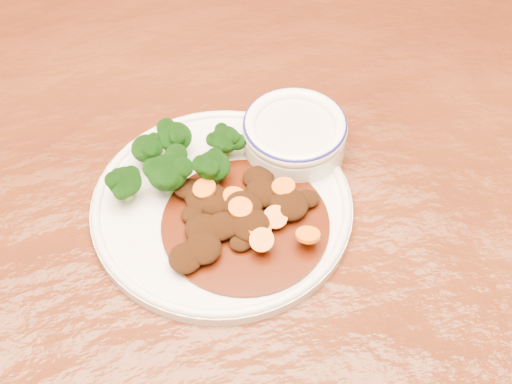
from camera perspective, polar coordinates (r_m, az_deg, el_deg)
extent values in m
cube|color=#58250F|center=(0.68, -1.99, -5.61)|extent=(1.60, 1.08, 0.04)
cylinder|color=silver|center=(0.69, -2.74, -1.21)|extent=(0.25, 0.25, 0.01)
torus|color=silver|center=(0.68, -2.76, -0.92)|extent=(0.25, 0.25, 0.01)
cylinder|color=#76A555|center=(0.72, -6.38, 3.38)|extent=(0.01, 0.01, 0.01)
ellipsoid|color=black|center=(0.71, -6.51, 4.38)|extent=(0.03, 0.03, 0.03)
cylinder|color=#76A555|center=(0.69, -3.37, 1.07)|extent=(0.01, 0.01, 0.01)
ellipsoid|color=black|center=(0.68, -3.44, 2.06)|extent=(0.03, 0.03, 0.03)
cylinder|color=#76A555|center=(0.72, -2.42, 3.30)|extent=(0.01, 0.01, 0.01)
ellipsoid|color=black|center=(0.71, -2.47, 4.24)|extent=(0.03, 0.03, 0.02)
cylinder|color=#76A555|center=(0.72, -8.56, 2.51)|extent=(0.01, 0.01, 0.01)
ellipsoid|color=black|center=(0.70, -8.72, 3.46)|extent=(0.03, 0.03, 0.02)
cylinder|color=#76A555|center=(0.69, -6.94, 0.47)|extent=(0.01, 0.01, 0.01)
ellipsoid|color=black|center=(0.68, -7.10, 1.55)|extent=(0.04, 0.04, 0.03)
cylinder|color=#76A555|center=(0.69, -10.24, -0.14)|extent=(0.01, 0.01, 0.01)
ellipsoid|color=black|center=(0.68, -10.45, 0.80)|extent=(0.03, 0.03, 0.03)
cylinder|color=#481807|center=(0.67, -0.85, -2.57)|extent=(0.16, 0.16, 0.00)
ellipsoid|color=black|center=(0.66, -0.30, -2.19)|extent=(0.03, 0.03, 0.01)
ellipsoid|color=black|center=(0.66, -1.05, -1.15)|extent=(0.04, 0.04, 0.02)
ellipsoid|color=black|center=(0.67, -4.38, -0.82)|extent=(0.03, 0.03, 0.01)
ellipsoid|color=black|center=(0.68, -3.59, -0.17)|extent=(0.03, 0.03, 0.01)
ellipsoid|color=black|center=(0.67, -5.13, -1.80)|extent=(0.02, 0.02, 0.01)
ellipsoid|color=black|center=(0.65, -0.46, -2.63)|extent=(0.04, 0.04, 0.02)
ellipsoid|color=black|center=(0.67, 2.68, -1.01)|extent=(0.04, 0.04, 0.02)
ellipsoid|color=black|center=(0.64, -5.74, -5.02)|extent=(0.02, 0.02, 0.01)
ellipsoid|color=black|center=(0.68, -4.55, -0.06)|extent=(0.03, 0.03, 0.02)
ellipsoid|color=black|center=(0.65, -2.90, -2.92)|extent=(0.03, 0.03, 0.01)
ellipsoid|color=black|center=(0.65, -2.60, -2.69)|extent=(0.03, 0.03, 0.02)
ellipsoid|color=black|center=(0.67, 2.51, -0.92)|extent=(0.03, 0.03, 0.02)
ellipsoid|color=black|center=(0.64, -5.67, -5.28)|extent=(0.03, 0.03, 0.02)
ellipsoid|color=black|center=(0.64, -4.25, -4.48)|extent=(0.03, 0.04, 0.02)
ellipsoid|color=black|center=(0.67, 4.05, -0.54)|extent=(0.03, 0.02, 0.01)
ellipsoid|color=black|center=(0.65, -1.23, -4.09)|extent=(0.02, 0.02, 0.01)
ellipsoid|color=black|center=(0.68, -5.62, 0.30)|extent=(0.02, 0.02, 0.01)
ellipsoid|color=black|center=(0.68, 0.46, -0.06)|extent=(0.03, 0.03, 0.02)
ellipsoid|color=black|center=(0.65, -4.23, -3.00)|extent=(0.03, 0.03, 0.02)
ellipsoid|color=black|center=(0.68, 1.91, 0.11)|extent=(0.03, 0.03, 0.01)
ellipsoid|color=black|center=(0.69, 0.18, 1.16)|extent=(0.03, 0.03, 0.02)
ellipsoid|color=black|center=(0.67, -3.36, -1.02)|extent=(0.03, 0.02, 0.01)
cylinder|color=#E45D0C|center=(0.65, 1.57, -2.02)|extent=(0.03, 0.03, 0.02)
cylinder|color=#E45D0C|center=(0.67, 2.22, 0.42)|extent=(0.03, 0.03, 0.01)
cylinder|color=#E45D0C|center=(0.63, 0.47, -3.86)|extent=(0.03, 0.03, 0.02)
cylinder|color=#E45D0C|center=(0.64, 4.17, -3.44)|extent=(0.03, 0.03, 0.01)
cylinder|color=#E45D0C|center=(0.67, -1.52, -0.65)|extent=(0.02, 0.02, 0.01)
cylinder|color=#E45D0C|center=(0.67, -1.74, -0.40)|extent=(0.03, 0.03, 0.01)
cylinder|color=#E45D0C|center=(0.64, 0.24, -3.02)|extent=(0.03, 0.03, 0.01)
cylinder|color=#E45D0C|center=(0.67, -4.14, 0.30)|extent=(0.03, 0.03, 0.01)
cylinder|color=#E45D0C|center=(0.65, -1.26, -1.25)|extent=(0.03, 0.03, 0.01)
cylinder|color=#E45D0C|center=(0.65, -2.13, -2.38)|extent=(0.03, 0.03, 0.02)
cylinder|color=white|center=(0.73, 3.05, 3.96)|extent=(0.10, 0.10, 0.03)
cylinder|color=beige|center=(0.71, 3.12, 5.07)|extent=(0.08, 0.08, 0.01)
torus|color=white|center=(0.71, 3.13, 5.27)|extent=(0.11, 0.11, 0.01)
torus|color=navy|center=(0.71, 3.15, 5.46)|extent=(0.10, 0.10, 0.00)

